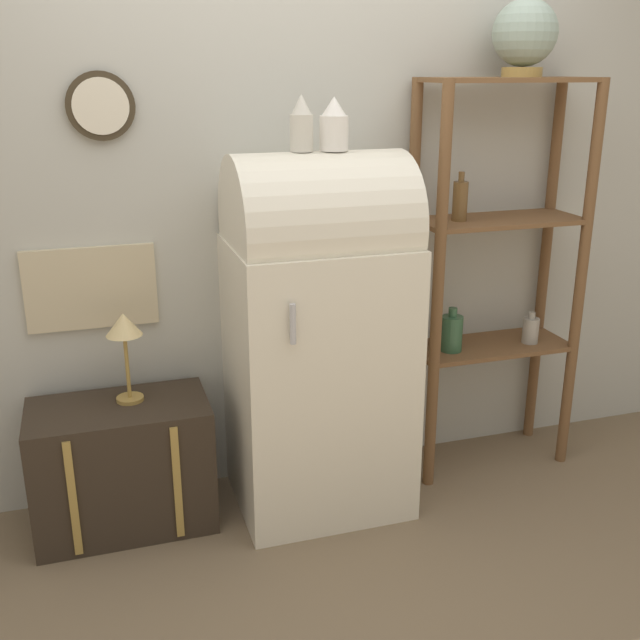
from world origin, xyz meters
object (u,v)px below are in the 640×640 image
suitcase_trunk (123,466)px  vase_left (301,125)px  desk_lamp (124,333)px  refrigerator (318,332)px  globe (525,35)px  vase_center (334,126)px

suitcase_trunk → vase_left: bearing=-3.8°
desk_lamp → refrigerator: bearing=-7.0°
suitcase_trunk → vase_left: (0.76, -0.05, 1.35)m
globe → refrigerator: bearing=-173.2°
refrigerator → globe: bearing=6.8°
suitcase_trunk → refrigerator: bearing=-3.9°
refrigerator → globe: size_ratio=4.91×
refrigerator → desk_lamp: 0.78m
refrigerator → suitcase_trunk: (-0.83, 0.06, -0.52)m
refrigerator → suitcase_trunk: refrigerator is taller
globe → desk_lamp: (-1.71, -0.02, -1.12)m
desk_lamp → suitcase_trunk: bearing=-143.8°
globe → desk_lamp: 2.05m
globe → vase_left: globe is taller
suitcase_trunk → vase_left: 1.55m
globe → vase_center: bearing=-172.4°
suitcase_trunk → vase_center: bearing=-3.9°
vase_center → refrigerator: bearing=176.0°
refrigerator → desk_lamp: bearing=173.0°
suitcase_trunk → desk_lamp: 0.57m
suitcase_trunk → vase_center: 1.62m
desk_lamp → vase_left: bearing=-7.3°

